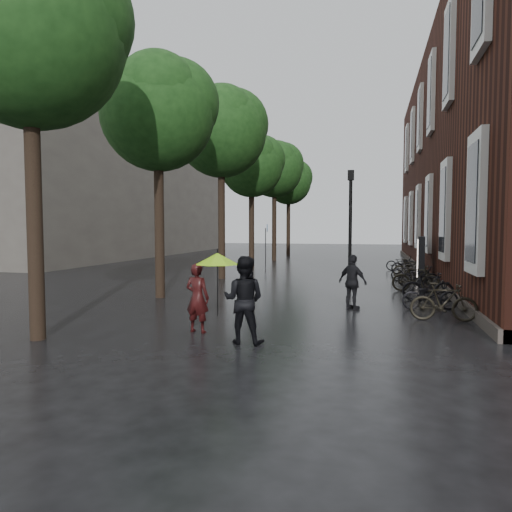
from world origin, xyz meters
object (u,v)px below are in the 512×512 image
(person_burgundy, at_px, (197,298))
(person_black, at_px, (244,300))
(pedestrian_walking, at_px, (353,282))
(lamp_post, at_px, (350,218))
(parked_bicycles, at_px, (415,275))
(ad_lightbox, at_px, (421,259))

(person_burgundy, bearing_deg, person_black, 160.90)
(pedestrian_walking, bearing_deg, lamp_post, -52.49)
(parked_bicycles, distance_m, lamp_post, 3.90)
(pedestrian_walking, bearing_deg, parked_bicycles, -76.97)
(person_burgundy, relative_size, lamp_post, 0.35)
(ad_lightbox, xyz_separation_m, lamp_post, (-2.89, -3.44, 1.74))
(person_black, xyz_separation_m, ad_lightbox, (4.63, 12.04, 0.10))
(pedestrian_walking, relative_size, parked_bicycles, 0.11)
(person_black, bearing_deg, lamp_post, -100.64)
(person_black, bearing_deg, pedestrian_walking, -113.31)
(parked_bicycles, bearing_deg, lamp_post, -143.25)
(ad_lightbox, bearing_deg, pedestrian_walking, -103.97)
(person_burgundy, bearing_deg, lamp_post, -102.41)
(person_black, height_order, parked_bicycles, person_black)
(person_black, height_order, pedestrian_walking, person_black)
(person_burgundy, bearing_deg, pedestrian_walking, -122.28)
(parked_bicycles, height_order, lamp_post, lamp_post)
(lamp_post, bearing_deg, parked_bicycles, 36.75)
(person_burgundy, distance_m, ad_lightbox, 12.81)
(parked_bicycles, relative_size, ad_lightbox, 7.27)
(person_black, relative_size, pedestrian_walking, 1.13)
(person_burgundy, distance_m, lamp_post, 8.70)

